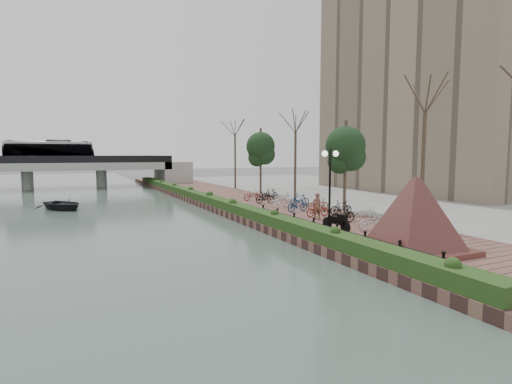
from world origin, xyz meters
TOP-DOWN VIEW (x-y plane):
  - ground at (0.00, 0.00)m, footprint 220.00×220.00m
  - river_water at (-15.00, 25.00)m, footprint 30.00×130.00m
  - promenade at (4.00, 17.50)m, footprint 8.00×75.00m
  - inland_pavement at (20.00, 17.50)m, footprint 24.00×75.00m
  - hedge at (0.60, 20.00)m, footprint 1.10×56.00m
  - chain_fence at (1.40, 2.00)m, footprint 0.10×14.10m
  - granite_monument at (2.93, -2.27)m, footprint 5.94×5.94m
  - lamppost at (2.53, 3.21)m, footprint 1.02×0.32m
  - motorcycle at (2.70, 2.82)m, footprint 0.73×1.78m
  - pedestrian at (4.00, 6.60)m, footprint 0.64×0.45m
  - bicycle_parking at (5.49, 9.94)m, footprint 2.40×17.32m
  - street_trees at (8.00, 12.68)m, footprint 3.20×37.12m
  - apartment_tower at (26.00, 18.00)m, footprint 12.00×24.00m
  - bridge at (-14.42, 45.00)m, footprint 36.00×10.77m
  - boat at (-10.65, 22.06)m, footprint 4.81×5.24m

SIDE VIEW (x-z plane):
  - ground at x=0.00m, z-range 0.00..0.00m
  - river_water at x=-15.00m, z-range 0.00..0.02m
  - promenade at x=4.00m, z-range 0.00..0.50m
  - inland_pavement at x=20.00m, z-range 0.00..0.50m
  - boat at x=-10.65m, z-range 0.02..0.91m
  - hedge at x=0.60m, z-range 0.50..1.10m
  - chain_fence at x=1.40m, z-range 0.50..1.20m
  - bicycle_parking at x=5.49m, z-range 0.47..1.47m
  - motorcycle at x=2.70m, z-range 0.50..1.58m
  - pedestrian at x=4.00m, z-range 0.50..2.16m
  - granite_monument at x=2.93m, z-range 0.52..3.65m
  - bridge at x=-14.42m, z-range 0.12..6.62m
  - street_trees at x=8.00m, z-range 0.29..7.09m
  - lamppost at x=2.53m, z-range 1.50..5.87m
  - apartment_tower at x=26.00m, z-range 0.50..35.50m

